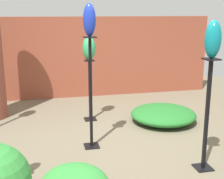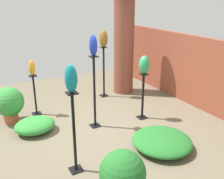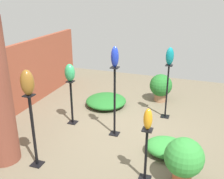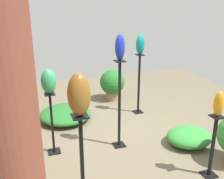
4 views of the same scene
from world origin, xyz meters
TOP-DOWN VIEW (x-y plane):
  - ground_plane at (0.00, 0.00)m, footprint 8.00×8.00m
  - brick_wall_back at (0.00, 2.69)m, footprint 5.60×0.12m
  - pedestal_cobalt at (-0.28, 0.05)m, footprint 0.20×0.20m
  - pedestal_jade at (-0.13, 1.13)m, footprint 0.20×0.20m
  - pedestal_teal at (0.91, -0.85)m, footprint 0.20×0.20m
  - art_vase_cobalt at (-0.28, 0.05)m, footprint 0.16×0.15m
  - art_vase_jade at (-0.13, 1.13)m, footprint 0.21×0.23m
  - art_vase_teal at (0.91, -0.85)m, footprint 0.18×0.18m
  - foliage_bed_east at (1.05, 0.74)m, footprint 1.09×1.07m

SIDE VIEW (x-z plane):
  - ground_plane at x=0.00m, z-range 0.00..0.00m
  - foliage_bed_east at x=1.05m, z-range 0.00..0.26m
  - pedestal_jade at x=-0.13m, z-range -0.05..0.98m
  - pedestal_teal at x=0.91m, z-range -0.05..1.26m
  - pedestal_cobalt at x=-0.28m, z-range -0.05..1.44m
  - brick_wall_back at x=0.00m, z-range 0.00..1.70m
  - art_vase_jade at x=-0.13m, z-range 1.03..1.42m
  - art_vase_teal at x=0.91m, z-range 1.31..1.72m
  - art_vase_cobalt at x=-0.28m, z-range 1.50..1.91m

